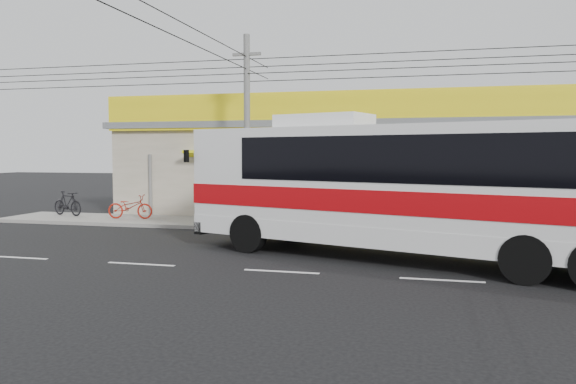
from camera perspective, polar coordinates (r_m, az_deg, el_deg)
name	(u,v)px	position (r m, az deg, el deg)	size (l,w,h in m)	color
ground	(302,255)	(17.01, 1.48, -6.39)	(120.00, 120.00, 0.00)	black
sidewalk	(335,227)	(22.82, 4.77, -3.55)	(30.00, 3.20, 0.15)	slate
lane_markings	(281,272)	(14.63, -0.67, -8.10)	(50.00, 0.12, 0.01)	silver
storefront_building	(353,168)	(28.12, 6.62, 2.41)	(22.60, 9.20, 5.70)	gray
coach_bus	(421,182)	(16.02, 13.34, 1.01)	(13.93, 6.99, 4.23)	silver
motorbike_red	(130,207)	(25.80, -15.74, -1.45)	(0.71, 2.03, 1.07)	maroon
motorbike_dark	(68,203)	(28.01, -21.49, -1.09)	(0.53, 1.89, 1.14)	black
utility_pole	(247,69)	(22.76, -4.21, 12.35)	(34.00, 14.00, 7.73)	#5E5E5B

